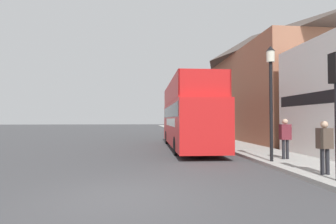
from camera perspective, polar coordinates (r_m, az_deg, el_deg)
ground_plane at (r=27.24m, az=-6.83°, el=-5.50°), size 144.00×144.00×0.00m
sidewalk at (r=25.05m, az=8.89°, el=-5.67°), size 2.89×108.00×0.14m
brick_terrace_rear at (r=27.00m, az=17.84°, el=5.23°), size 6.00×19.57×10.07m
tour_bus at (r=16.86m, az=4.41°, el=-1.65°), size 2.71×10.66×4.14m
parked_car_ahead_of_bus at (r=25.98m, az=2.45°, el=-4.11°), size 2.01×4.63×1.54m
pedestrian_nearest at (r=9.49m, az=30.92°, el=-5.67°), size 0.43×0.24×1.66m
pedestrian_second at (r=12.40m, az=24.16°, el=-4.56°), size 0.45×0.25×1.73m
lamp_post_nearest at (r=11.61m, az=21.47°, el=6.20°), size 0.35×0.35×4.74m
lamp_post_second at (r=20.59m, az=8.97°, el=1.93°), size 0.35×0.35×4.27m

